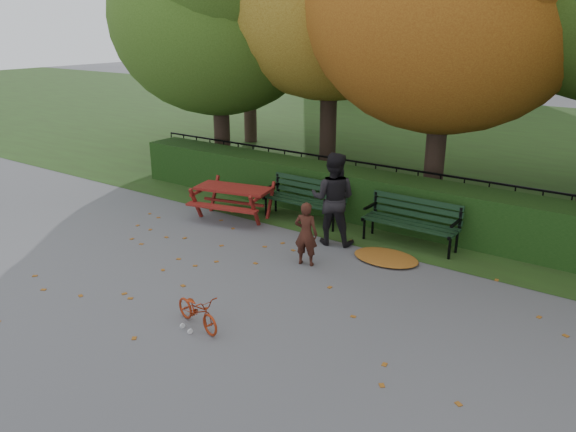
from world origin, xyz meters
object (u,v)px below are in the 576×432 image
Objects in this scene: tree_a at (220,0)px; bench_left at (306,196)px; adult at (333,199)px; bench_right at (412,218)px; bicycle at (197,311)px; picnic_table at (233,194)px; child at (306,234)px.

tree_a is 4.16× the size of bench_left.
bench_right is at bearing -165.63° from adult.
bicycle is at bearing -104.09° from bench_right.
tree_a is 5.89m from bench_left.
tree_a is at bearing 120.82° from picnic_table.
picnic_table is at bearing -168.16° from bench_right.
tree_a is 9.28m from bicycle.
bench_right is 1.91× the size of bicycle.
picnic_table is at bearing -46.12° from tree_a.
adult is at bearing -28.01° from tree_a.
bench_left is 4.74m from bicycle.
bench_right is 1.59× the size of child.
adult is at bearing -96.57° from child.
picnic_table is at bearing -37.81° from child.
adult reaches higher than picnic_table.
child reaches higher than bicycle.
adult is 1.87× the size of bicycle.
bench_right is at bearing -16.61° from tree_a.
child reaches higher than bench_right.
adult is at bearing -35.00° from bench_left.
bench_left is 2.40m from bench_right.
bench_left is 1.44m from adult.
child is at bearing -36.71° from picnic_table.
tree_a is at bearing 154.24° from bench_left.
bench_left and bench_right have the same top height.
adult reaches higher than bicycle.
bicycle is (2.59, -3.78, -0.28)m from picnic_table.
child is 2.65m from bicycle.
bicycle is (-1.14, -4.56, -0.27)m from bench_right.
bench_left is at bearing -53.16° from adult.
child is (2.63, -1.15, 0.04)m from picnic_table.
bicycle is (-0.04, -2.63, -0.32)m from child.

